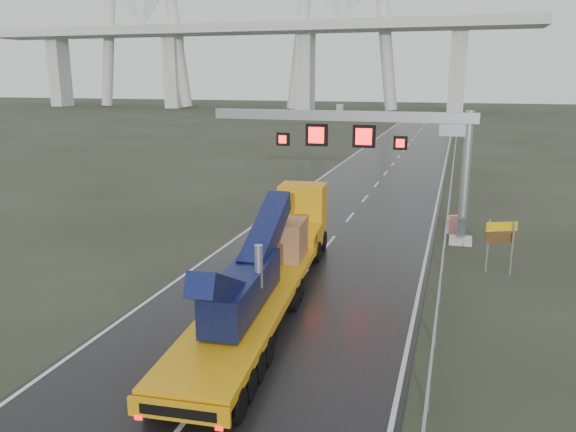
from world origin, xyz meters
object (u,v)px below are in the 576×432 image
(sign_gantry, at_px, (377,138))
(exit_sign_pair, at_px, (501,237))
(heavy_haul_truck, at_px, (275,255))
(striped_barrier, at_px, (453,224))

(sign_gantry, height_order, exit_sign_pair, sign_gantry)
(heavy_haul_truck, bearing_deg, striped_barrier, 53.75)
(sign_gantry, bearing_deg, heavy_haul_truck, -105.91)
(heavy_haul_truck, bearing_deg, sign_gantry, 69.27)
(heavy_haul_truck, distance_m, striped_barrier, 13.68)
(sign_gantry, xyz_separation_m, striped_barrier, (4.35, 1.94, -5.07))
(sign_gantry, height_order, heavy_haul_truck, sign_gantry)
(heavy_haul_truck, height_order, striped_barrier, heavy_haul_truck)
(sign_gantry, relative_size, striped_barrier, 13.79)
(sign_gantry, bearing_deg, exit_sign_pair, -35.93)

